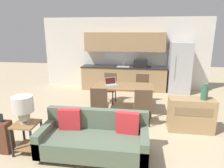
% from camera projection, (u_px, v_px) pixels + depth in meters
% --- Properties ---
extents(ground_plane, '(20.00, 20.00, 0.00)m').
position_uv_depth(ground_plane, '(103.00, 155.00, 3.66)').
color(ground_plane, tan).
extents(wall_back, '(6.40, 0.07, 2.70)m').
position_uv_depth(wall_back, '(125.00, 53.00, 7.74)').
color(wall_back, silver).
rests_on(wall_back, ground_plane).
extents(kitchen_counter, '(3.19, 0.65, 2.15)m').
position_uv_depth(kitchen_counter, '(124.00, 68.00, 7.58)').
color(kitchen_counter, tan).
rests_on(kitchen_counter, ground_plane).
extents(refrigerator, '(0.75, 0.77, 1.82)m').
position_uv_depth(refrigerator, '(179.00, 68.00, 7.18)').
color(refrigerator, '#B7BABC').
rests_on(refrigerator, ground_plane).
extents(dining_table, '(1.61, 0.81, 0.76)m').
position_uv_depth(dining_table, '(123.00, 88.00, 5.44)').
color(dining_table, olive).
rests_on(dining_table, ground_plane).
extents(couch, '(1.91, 0.80, 0.81)m').
position_uv_depth(couch, '(95.00, 138.00, 3.61)').
color(couch, '#3D2D1E').
rests_on(couch, ground_plane).
extents(side_table, '(0.42, 0.42, 0.58)m').
position_uv_depth(side_table, '(27.00, 133.00, 3.66)').
color(side_table, olive).
rests_on(side_table, ground_plane).
extents(table_lamp, '(0.37, 0.37, 0.51)m').
position_uv_depth(table_lamp, '(23.00, 107.00, 3.54)').
color(table_lamp, '#B2A893').
rests_on(table_lamp, side_table).
extents(credenza, '(0.99, 0.41, 0.76)m').
position_uv_depth(credenza, '(191.00, 115.00, 4.47)').
color(credenza, tan).
rests_on(credenza, ground_plane).
extents(vase, '(0.15, 0.15, 0.34)m').
position_uv_depth(vase, '(205.00, 92.00, 4.29)').
color(vase, '#336047').
rests_on(vase, credenza).
extents(dining_chair_near_right, '(0.45, 0.45, 0.91)m').
position_uv_depth(dining_chair_near_right, '(142.00, 106.00, 4.70)').
color(dining_chair_near_right, brown).
rests_on(dining_chair_near_right, ground_plane).
extents(dining_chair_near_left, '(0.45, 0.45, 0.91)m').
position_uv_depth(dining_chair_near_left, '(100.00, 104.00, 4.82)').
color(dining_chair_near_left, brown).
rests_on(dining_chair_near_left, ground_plane).
extents(dining_chair_far_right, '(0.42, 0.42, 0.91)m').
position_uv_depth(dining_chair_far_right, '(142.00, 88.00, 6.13)').
color(dining_chair_far_right, brown).
rests_on(dining_chair_far_right, ground_plane).
extents(dining_chair_far_left, '(0.47, 0.47, 0.91)m').
position_uv_depth(dining_chair_far_left, '(109.00, 87.00, 6.28)').
color(dining_chair_far_left, brown).
rests_on(dining_chair_far_left, ground_plane).
extents(laptop, '(0.40, 0.38, 0.20)m').
position_uv_depth(laptop, '(111.00, 83.00, 5.49)').
color(laptop, '#B7BABC').
rests_on(laptop, dining_table).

